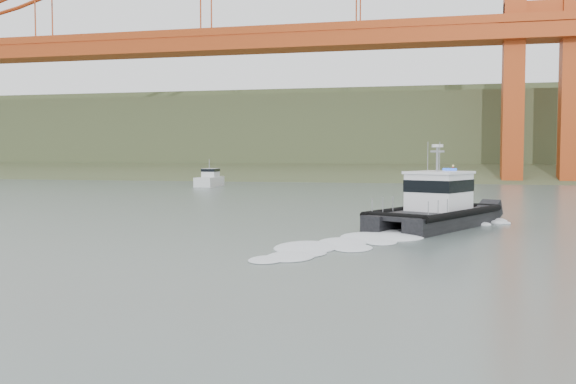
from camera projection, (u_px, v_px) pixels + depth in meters
name	position (u px, v px, depth m)	size (l,w,h in m)	color
ground	(254.00, 258.00, 26.80)	(400.00, 400.00, 0.00)	#556560
headlands	(406.00, 142.00, 148.32)	(500.00, 105.36, 27.12)	#3E4F2D
patrol_boat	(436.00, 206.00, 38.21)	(8.02, 11.11, 5.10)	black
motorboat	(210.00, 179.00, 87.09)	(2.65, 6.94, 3.75)	silver
nav_buoy	(453.00, 184.00, 73.54)	(1.59, 1.59, 3.31)	#A90B0C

